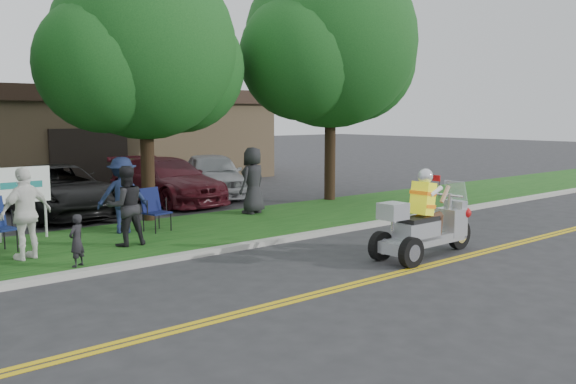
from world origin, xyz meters
TOP-DOWN VIEW (x-y plane):
  - ground at (0.00, 0.00)m, footprint 120.00×120.00m
  - centerline_near at (0.00, -0.58)m, footprint 60.00×0.10m
  - centerline_far at (0.00, -0.42)m, footprint 60.00×0.10m
  - curb at (0.00, 3.05)m, footprint 60.00×0.25m
  - grass_verge at (0.00, 5.20)m, footprint 60.00×4.00m
  - commercial_building at (2.00, 18.98)m, footprint 18.00×8.20m
  - tree_mid at (0.55, 7.23)m, footprint 5.88×4.80m
  - tree_right at (7.06, 7.03)m, footprint 6.86×5.60m
  - business_sign at (-2.90, 6.60)m, footprint 1.25×0.06m
  - trike_scooter at (3.03, 0.02)m, footprint 2.79×0.93m
  - lawn_chair_a at (-0.13, 5.71)m, footprint 0.66×0.67m
  - spectator_adult_mid at (-1.38, 4.54)m, footprint 0.90×0.73m
  - spectator_adult_right at (-3.41, 4.60)m, footprint 1.14×0.72m
  - spectator_chair_a at (-0.81, 5.94)m, footprint 1.35×1.10m
  - spectator_chair_b at (3.30, 6.29)m, footprint 1.06×0.85m
  - child_left at (-2.89, 3.40)m, footprint 0.43×0.39m
  - parked_car_mid at (-0.94, 10.07)m, footprint 2.46×5.29m
  - parked_car_right at (2.78, 10.38)m, footprint 2.27×5.21m
  - parked_car_far_right at (4.74, 10.64)m, footprint 3.48×5.00m

SIDE VIEW (x-z plane):
  - ground at x=0.00m, z-range 0.00..0.00m
  - centerline_near at x=0.00m, z-range 0.00..0.01m
  - centerline_far at x=0.00m, z-range 0.00..0.01m
  - grass_verge at x=0.00m, z-range 0.01..0.11m
  - curb at x=0.00m, z-range 0.00..0.12m
  - child_left at x=-2.89m, z-range 0.10..1.09m
  - trike_scooter at x=3.03m, z-range -0.28..1.55m
  - lawn_chair_a at x=-0.13m, z-range 0.17..1.21m
  - parked_car_mid at x=-0.94m, z-range 0.00..1.47m
  - parked_car_right at x=2.78m, z-range 0.00..1.49m
  - parked_car_far_right at x=4.74m, z-range 0.00..1.58m
  - spectator_adult_mid at x=-1.38m, z-range 0.10..1.83m
  - spectator_adult_right at x=-3.41m, z-range 0.10..1.91m
  - spectator_chair_a at x=-0.81m, z-range 0.10..1.92m
  - spectator_chair_b at x=3.30m, z-range 0.10..2.00m
  - business_sign at x=-2.90m, z-range 0.38..2.13m
  - commercial_building at x=2.00m, z-range 0.01..4.01m
  - tree_mid at x=0.55m, z-range 0.91..7.96m
  - tree_right at x=7.06m, z-range 0.99..9.06m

